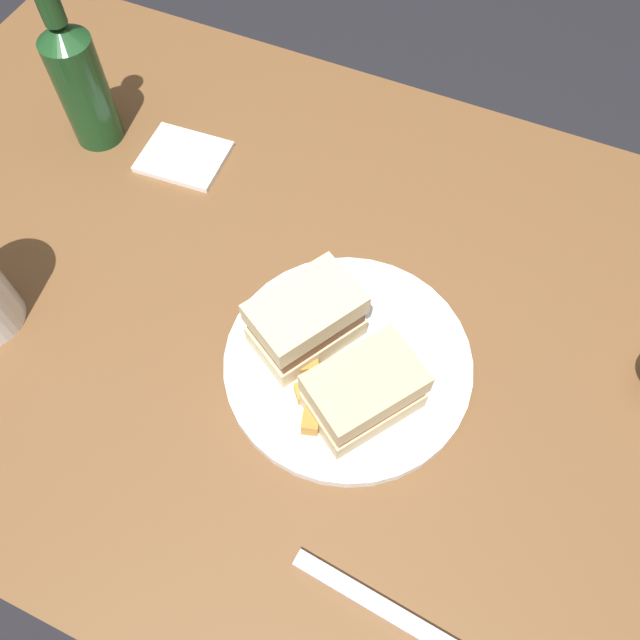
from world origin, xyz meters
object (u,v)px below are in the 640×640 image
Objects in this scene: sandwich_half_left at (306,320)px; sandwich_half_right at (364,392)px; plate at (348,363)px; fork at (381,607)px; cider_bottle at (79,79)px; napkin at (184,157)px.

sandwich_half_left is 0.10m from sandwich_half_right.
fork is at bearing 119.84° from plate.
cider_bottle reaches higher than plate.
fork is (-0.18, 0.22, -0.05)m from sandwich_half_left.
cider_bottle is (0.48, -0.23, 0.05)m from sandwich_half_right.
sandwich_half_left is at bearing 145.07° from napkin.
cider_bottle is 2.16× the size of napkin.
sandwich_half_right is 1.21× the size of napkin.
plate reaches higher than fork.
sandwich_half_left reaches higher than sandwich_half_right.
plate is 0.25m from fork.
napkin is (0.32, -0.20, -0.00)m from plate.
sandwich_half_left reaches higher than napkin.
fork is at bearing 144.94° from cider_bottle.
sandwich_half_left is 0.57× the size of cider_bottle.
fork is (-0.12, 0.22, -0.00)m from plate.
sandwich_half_left is (0.05, -0.01, 0.04)m from plate.
sandwich_half_right is at bearing -57.62° from fork.
fork is at bearing 117.41° from sandwich_half_right.
sandwich_half_left is at bearing -8.14° from plate.
napkin is (0.27, -0.19, -0.05)m from sandwich_half_left.
sandwich_half_right is 0.54m from cider_bottle.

